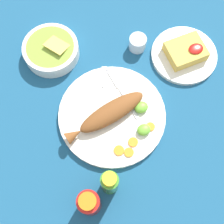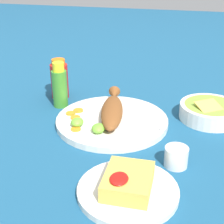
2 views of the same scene
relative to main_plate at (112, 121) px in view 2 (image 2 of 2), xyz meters
The scene contains 17 objects.
ground_plane 0.01m from the main_plate, ahead, with size 4.00×4.00×0.00m, color navy.
main_plate is the anchor object (origin of this frame).
fried_fish 0.03m from the main_plate, 169.89° to the right, with size 0.26×0.10×0.04m.
fork_near 0.08m from the main_plate, 82.47° to the left, with size 0.08×0.18×0.00m.
fork_far 0.08m from the main_plate, 48.90° to the left, with size 0.03×0.19×0.00m.
carrot_slice_near 0.11m from the main_plate, 102.30° to the right, with size 0.03×0.03×0.00m, color orange.
carrot_slice_mid 0.11m from the main_plate, 77.31° to the right, with size 0.03×0.03×0.00m, color orange.
carrot_slice_far 0.13m from the main_plate, 91.25° to the right, with size 0.03×0.03×0.00m, color orange.
carrot_slice_extra 0.12m from the main_plate, 41.88° to the right, with size 0.03×0.03×0.00m, color orange.
lime_wedge_main 0.11m from the main_plate, 51.75° to the right, with size 0.04×0.03×0.02m, color #6BB233.
lime_wedge_side 0.09m from the main_plate, 10.80° to the right, with size 0.04×0.04×0.02m, color #6BB233.
hot_sauce_bottle_red 0.27m from the main_plate, 125.30° to the right, with size 0.06×0.06×0.13m.
hot_sauce_bottle_green 0.21m from the main_plate, 114.25° to the right, with size 0.05×0.05×0.14m.
salt_cup 0.26m from the main_plate, 48.62° to the left, with size 0.06×0.06×0.05m.
side_plate_fries 0.31m from the main_plate, 19.15° to the left, with size 0.21×0.21×0.01m, color silver.
fries_pile 0.31m from the main_plate, 19.02° to the left, with size 0.12×0.09×0.04m.
guacamole_bowl 0.29m from the main_plate, 109.44° to the left, with size 0.18×0.18×0.06m.
Camera 2 is at (0.85, 0.20, 0.46)m, focal length 55.00 mm.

